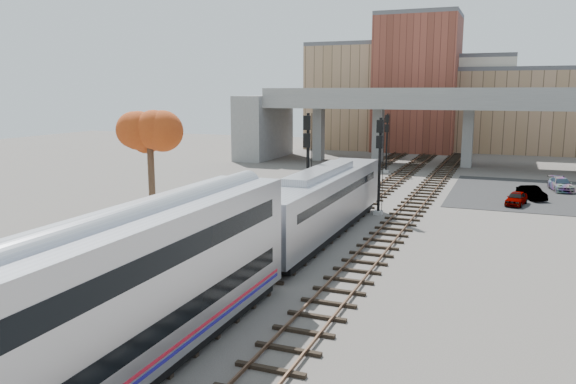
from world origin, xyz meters
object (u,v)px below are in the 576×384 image
Objects in this scene: locomotive at (320,201)px; coach at (42,339)px; signal_mast_far at (387,144)px; car_a at (516,198)px; signal_mast_mid at (379,167)px; car_b at (532,193)px; signal_mast_near at (307,168)px; car_c at (561,184)px; tree at (150,138)px.

locomotive is 0.76× the size of coach.
signal_mast_far is 2.06× the size of car_a.
locomotive is at bearing -104.63° from signal_mast_mid.
car_b is (10.81, 10.75, -3.01)m from signal_mast_mid.
locomotive is at bearing 90.00° from coach.
signal_mast_mid is 22.60m from signal_mast_far.
coach is 3.47× the size of signal_mast_mid.
coach reaches higher than locomotive.
coach is 26.16m from signal_mast_near.
car_c is at bearing 50.50° from signal_mast_mid.
car_b is at bearing -37.58° from signal_mast_far.
signal_mast_near is (-2.10, 3.45, 1.61)m from locomotive.
signal_mast_near reaches higher than signal_mast_far.
locomotive reaches higher than car_c.
locomotive reaches higher than car_b.
locomotive is at bearing -58.67° from signal_mast_near.
car_a is 0.79× the size of car_c.
car_b is (23.90, 20.48, -5.50)m from tree.
car_a is at bearing -46.91° from signal_mast_far.
signal_mast_near reaches higher than coach.
signal_mast_near is 18.37m from car_a.
car_c is (2.63, 5.55, 0.04)m from car_b.
car_a is at bearing 37.35° from tree.
locomotive is 2.87× the size of signal_mast_far.
tree is at bearing -169.44° from locomotive.
signal_mast_mid is 1.76× the size of car_c.
coach is 3.28× the size of signal_mast_near.
car_b is (14.91, 14.96, -3.29)m from signal_mast_near.
signal_mast_mid reaches higher than car_a.
tree is at bearing 118.36° from coach.
signal_mast_near is at bearing 121.33° from locomotive.
locomotive is 2.32× the size of tree.
locomotive is 2.50× the size of signal_mast_near.
coach is 3.76× the size of signal_mast_far.
car_b is at bearing 55.17° from locomotive.
signal_mast_far is at bearing 100.46° from signal_mast_mid.
locomotive is 4.65× the size of car_c.
signal_mast_mid reaches higher than locomotive.
signal_mast_mid is 1.08× the size of signal_mast_far.
signal_mast_near is 2.37× the size of car_a.
coach is 7.76× the size of car_a.
signal_mast_far is 1.62× the size of car_c.
car_c is at bearing 57.21° from locomotive.
car_a is at bearing 40.74° from signal_mast_near.
car_c is (26.52, 26.03, -5.47)m from tree.
signal_mast_far is at bearing 92.29° from coach.
car_c reaches higher than car_a.
locomotive is 5.92× the size of car_a.
signal_mast_far is at bearing 94.02° from locomotive.
signal_mast_near reaches higher than car_a.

